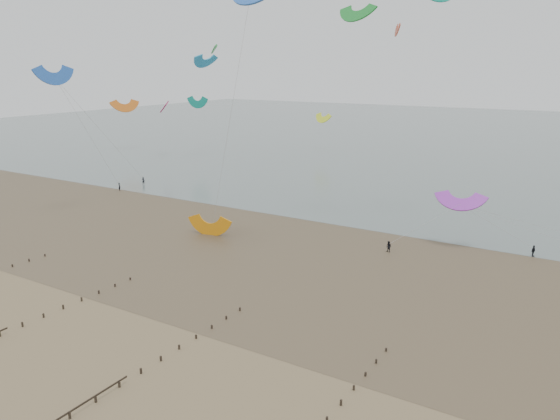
# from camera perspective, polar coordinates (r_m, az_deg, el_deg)

# --- Properties ---
(ground) EXTENTS (500.00, 500.00, 0.00)m
(ground) POSITION_cam_1_polar(r_m,az_deg,el_deg) (59.39, -14.42, -13.53)
(ground) COLOR brown
(ground) RESTS_ON ground
(sea_and_shore) EXTENTS (500.00, 665.00, 0.03)m
(sea_and_shore) POSITION_cam_1_polar(r_m,az_deg,el_deg) (86.52, 0.08, -3.86)
(sea_and_shore) COLOR #475654
(sea_and_shore) RESTS_ON ground
(kitesurfer_lead) EXTENTS (0.79, 0.67, 1.85)m
(kitesurfer_lead) POSITION_cam_1_polar(r_m,az_deg,el_deg) (130.29, -16.43, 2.35)
(kitesurfer_lead) COLOR black
(kitesurfer_lead) RESTS_ON ground
(kitesurfers) EXTENTS (122.30, 23.95, 1.76)m
(kitesurfers) POSITION_cam_1_polar(r_m,az_deg,el_deg) (89.30, 18.18, -3.45)
(kitesurfers) COLOR black
(kitesurfers) RESTS_ON ground
(grounded_kite) EXTENTS (7.56, 6.34, 3.73)m
(grounded_kite) POSITION_cam_1_polar(r_m,az_deg,el_deg) (93.21, -7.35, -2.60)
(grounded_kite) COLOR orange
(grounded_kite) RESTS_ON ground
(kites_airborne) EXTENTS (244.07, 126.33, 37.62)m
(kites_airborne) POSITION_cam_1_polar(r_m,az_deg,el_deg) (135.70, 11.70, 11.83)
(kites_airborne) COLOR purple
(kites_airborne) RESTS_ON ground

